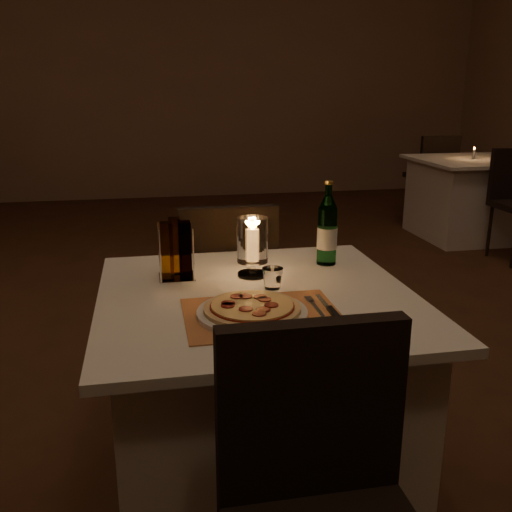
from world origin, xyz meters
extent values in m
cube|color=#462716|center=(0.00, 0.00, -0.01)|extent=(8.00, 10.00, 0.02)
cube|color=#916D54|center=(0.00, 5.01, 1.50)|extent=(8.00, 0.02, 3.00)
cube|color=silver|center=(-0.03, -0.76, 0.35)|extent=(0.88, 0.88, 0.71)
cube|color=silver|center=(-0.03, -0.76, 0.72)|extent=(1.00, 1.00, 0.03)
cube|color=black|center=(-0.03, -1.38, 0.69)|extent=(0.42, 0.05, 0.42)
cube|color=black|center=(-0.03, 0.04, 0.46)|extent=(0.42, 0.42, 0.05)
cube|color=black|center=(-0.03, -0.15, 0.69)|extent=(0.42, 0.05, 0.42)
cylinder|color=black|center=(0.14, 0.21, 0.22)|extent=(0.03, 0.03, 0.44)
cylinder|color=black|center=(-0.20, 0.21, 0.22)|extent=(0.03, 0.03, 0.44)
cylinder|color=black|center=(0.14, -0.13, 0.22)|extent=(0.03, 0.03, 0.44)
cylinder|color=black|center=(-0.20, -0.13, 0.22)|extent=(0.03, 0.03, 0.44)
cube|color=#BD7341|center=(-0.05, -0.94, 0.74)|extent=(0.45, 0.34, 0.00)
cylinder|color=white|center=(-0.08, -0.94, 0.75)|extent=(0.32, 0.32, 0.01)
cylinder|color=#D8B77F|center=(-0.08, -0.94, 0.76)|extent=(0.28, 0.28, 0.01)
cylinder|color=maroon|center=(-0.08, -0.94, 0.77)|extent=(0.24, 0.24, 0.00)
cylinder|color=#EACC7F|center=(-0.08, -0.94, 0.77)|extent=(0.24, 0.24, 0.00)
cylinder|color=maroon|center=(-0.04, -0.92, 0.78)|extent=(0.04, 0.04, 0.00)
cylinder|color=maroon|center=(-0.05, -0.90, 0.78)|extent=(0.04, 0.04, 0.00)
cylinder|color=maroon|center=(-0.09, -0.88, 0.78)|extent=(0.04, 0.04, 0.00)
cylinder|color=maroon|center=(-0.11, -0.88, 0.78)|extent=(0.04, 0.04, 0.00)
cylinder|color=maroon|center=(-0.15, -0.93, 0.78)|extent=(0.04, 0.04, 0.00)
cylinder|color=maroon|center=(-0.15, -0.94, 0.78)|extent=(0.04, 0.04, 0.00)
cylinder|color=maroon|center=(-0.10, -0.98, 0.78)|extent=(0.04, 0.04, 0.00)
cylinder|color=maroon|center=(-0.07, -1.02, 0.78)|extent=(0.04, 0.04, 0.00)
cylinder|color=maroon|center=(-0.06, -1.00, 0.78)|extent=(0.04, 0.04, 0.00)
cylinder|color=maroon|center=(-0.03, -0.97, 0.78)|extent=(0.04, 0.04, 0.00)
cube|color=silver|center=(0.12, -0.94, 0.75)|extent=(0.01, 0.14, 0.00)
cube|color=silver|center=(0.12, -0.86, 0.75)|extent=(0.02, 0.05, 0.00)
cube|color=black|center=(0.15, -0.99, 0.75)|extent=(0.02, 0.10, 0.01)
cube|color=silver|center=(0.15, -0.88, 0.75)|extent=(0.01, 0.12, 0.00)
cylinder|color=#5CAC68|center=(0.29, -0.49, 0.84)|extent=(0.07, 0.07, 0.21)
cylinder|color=#5CAC68|center=(0.29, -0.49, 1.02)|extent=(0.03, 0.03, 0.04)
cylinder|color=gold|center=(0.29, -0.49, 1.04)|extent=(0.03, 0.03, 0.01)
cylinder|color=silver|center=(0.29, -0.49, 0.84)|extent=(0.07, 0.07, 0.08)
cylinder|color=white|center=(-0.01, -0.58, 0.75)|extent=(0.10, 0.10, 0.01)
cylinder|color=white|center=(-0.01, -0.58, 0.77)|extent=(0.02, 0.02, 0.04)
cylinder|color=white|center=(-0.01, -0.58, 0.87)|extent=(0.11, 0.11, 0.16)
cylinder|color=white|center=(-0.01, -0.58, 0.85)|extent=(0.03, 0.03, 0.11)
ellipsoid|color=orange|center=(-0.01, -0.58, 0.93)|extent=(0.02, 0.02, 0.03)
cube|color=white|center=(-0.27, -0.56, 0.74)|extent=(0.12, 0.12, 0.01)
cylinder|color=white|center=(-0.33, -0.61, 0.84)|extent=(0.01, 0.01, 0.18)
cylinder|color=white|center=(-0.22, -0.61, 0.84)|extent=(0.01, 0.01, 0.18)
cylinder|color=white|center=(-0.33, -0.50, 0.84)|extent=(0.01, 0.01, 0.18)
cylinder|color=white|center=(-0.22, -0.50, 0.84)|extent=(0.01, 0.01, 0.18)
cube|color=#BF8C33|center=(-0.30, -0.59, 0.85)|extent=(0.04, 0.04, 0.20)
cube|color=#3F1E14|center=(-0.24, -0.59, 0.85)|extent=(0.04, 0.04, 0.20)
cube|color=#BF8C33|center=(-0.27, -0.53, 0.85)|extent=(0.04, 0.04, 0.20)
cube|color=silver|center=(2.62, 2.36, 0.35)|extent=(0.88, 0.88, 0.71)
cube|color=silver|center=(2.62, 2.36, 0.72)|extent=(1.00, 1.00, 0.03)
cylinder|color=black|center=(2.45, 1.73, 0.22)|extent=(0.03, 0.03, 0.44)
cube|color=black|center=(2.62, 3.16, 0.46)|extent=(0.42, 0.42, 0.05)
cube|color=black|center=(2.62, 2.98, 0.69)|extent=(0.42, 0.05, 0.42)
cylinder|color=black|center=(2.79, 3.33, 0.22)|extent=(0.03, 0.03, 0.44)
cylinder|color=black|center=(2.45, 3.33, 0.22)|extent=(0.03, 0.03, 0.44)
cylinder|color=black|center=(2.79, 2.99, 0.22)|extent=(0.03, 0.03, 0.44)
cylinder|color=black|center=(2.45, 2.99, 0.22)|extent=(0.03, 0.03, 0.44)
cylinder|color=white|center=(2.62, 2.36, 0.79)|extent=(0.03, 0.03, 0.09)
ellipsoid|color=orange|center=(2.62, 2.36, 0.84)|extent=(0.01, 0.01, 0.02)
camera|label=1|loc=(-0.36, -2.44, 1.37)|focal=40.00mm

